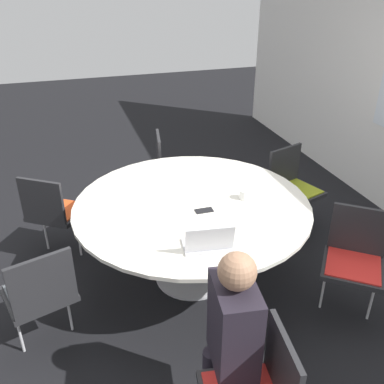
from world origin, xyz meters
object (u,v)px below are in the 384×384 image
chair_1 (355,255)px  handbag (270,198)px  chair_2 (292,183)px  laptop (208,242)px  person_0 (231,331)px  chair_4 (53,209)px  cell_phone (204,210)px  chair_5 (40,291)px  chair_3 (171,164)px  coffee_cup (245,194)px

chair_1 → handbag: 1.66m
chair_2 → laptop: (1.11, -1.29, 0.29)m
chair_2 → handbag: chair_2 is taller
person_0 → laptop: 0.71m
chair_4 → cell_phone: bearing=-1.1°
laptop → handbag: 2.09m
chair_1 → person_0: person_0 is taller
person_0 → handbag: size_ratio=3.38×
chair_5 → person_0: 1.36m
chair_3 → laptop: (1.93, -0.25, 0.29)m
chair_4 → chair_5: size_ratio=1.00×
cell_phone → person_0: bearing=-12.1°
chair_4 → cell_phone: (0.82, 1.16, 0.24)m
chair_3 → person_0: bearing=2.3°
handbag → chair_4: bearing=-85.0°
chair_5 → handbag: (-1.32, 2.41, -0.38)m
chair_3 → cell_phone: bearing=5.8°
chair_3 → chair_2: bearing=62.2°
laptop → chair_3: bearing=-89.5°
chair_1 → chair_5: bearing=30.6°
cell_phone → handbag: (-1.02, 1.14, -0.62)m
person_0 → laptop: size_ratio=3.43×
chair_1 → laptop: size_ratio=2.44×
chair_5 → cell_phone: chair_5 is taller
chair_1 → chair_3: same height
person_0 → chair_3: bearing=0.0°
chair_2 → cell_phone: (0.62, -1.15, 0.24)m
coffee_cup → chair_2: bearing=124.8°
handbag → chair_1: bearing=-4.8°
chair_4 → cell_phone: 1.44m
chair_3 → laptop: laptop is taller
chair_3 → person_0: size_ratio=0.71×
person_0 → cell_phone: 1.21m
chair_1 → handbag: (-1.61, 0.14, -0.38)m
coffee_cup → cell_phone: (0.09, -0.38, -0.04)m
chair_1 → cell_phone: size_ratio=6.15×
laptop → person_0: bearing=88.7°
chair_5 → laptop: size_ratio=2.44×
chair_5 → handbag: 2.77m
chair_1 → handbag: bearing=-56.7°
person_0 → coffee_cup: bearing=-18.7°
chair_1 → cell_phone: (-0.59, -1.01, 0.24)m
chair_1 → chair_3: (-2.02, -0.90, 0.00)m
handbag → laptop: bearing=-40.3°
chair_1 → person_0: (0.59, -1.26, 0.19)m
chair_5 → handbag: size_ratio=2.41×
person_0 → coffee_cup: person_0 is taller
chair_4 → handbag: 2.34m
chair_1 → chair_5: size_ratio=1.00×
chair_3 → cell_phone: chair_3 is taller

